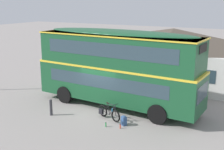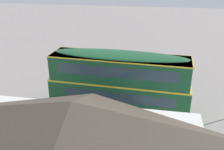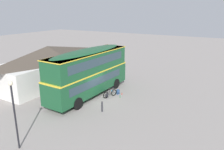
% 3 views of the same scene
% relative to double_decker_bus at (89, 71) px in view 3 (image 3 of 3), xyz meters
% --- Properties ---
extents(ground_plane, '(120.00, 120.00, 0.00)m').
position_rel_double_decker_bus_xyz_m(ground_plane, '(-0.68, -1.23, -2.64)').
color(ground_plane, gray).
extents(double_decker_bus, '(10.59, 3.01, 4.79)m').
position_rel_double_decker_bus_xyz_m(double_decker_bus, '(0.00, 0.00, 0.00)').
color(double_decker_bus, black).
rests_on(double_decker_bus, ground).
extents(touring_bicycle, '(1.68, 0.71, 1.00)m').
position_rel_double_decker_bus_xyz_m(touring_bicycle, '(0.54, -2.06, -2.27)').
color(touring_bicycle, black).
rests_on(touring_bicycle, ground).
extents(backpack_on_ground, '(0.35, 0.34, 0.54)m').
position_rel_double_decker_bus_xyz_m(backpack_on_ground, '(1.69, -2.40, -2.37)').
color(backpack_on_ground, '#2D4C7A').
rests_on(backpack_on_ground, ground).
extents(water_bottle_green_metal, '(0.07, 0.07, 0.25)m').
position_rel_double_decker_bus_xyz_m(water_bottle_green_metal, '(0.96, -3.04, -2.53)').
color(water_bottle_green_metal, green).
rests_on(water_bottle_green_metal, ground).
extents(water_bottle_red_squeeze, '(0.07, 0.07, 0.25)m').
position_rel_double_decker_bus_xyz_m(water_bottle_red_squeeze, '(1.72, -2.85, -2.53)').
color(water_bottle_red_squeeze, '#D84C33').
rests_on(water_bottle_red_squeeze, ground).
extents(pub_building, '(13.56, 5.77, 4.39)m').
position_rel_double_decker_bus_xyz_m(pub_building, '(1.25, 6.91, -0.40)').
color(pub_building, silver).
rests_on(pub_building, ground).
extents(street_lamp, '(0.28, 0.28, 4.51)m').
position_rel_double_decker_bus_xyz_m(street_lamp, '(-9.71, -1.39, 0.15)').
color(street_lamp, black).
rests_on(street_lamp, ground).
extents(kerb_bollard, '(0.16, 0.16, 0.97)m').
position_rel_double_decker_bus_xyz_m(kerb_bollard, '(-2.63, -3.18, -2.15)').
color(kerb_bollard, '#333338').
rests_on(kerb_bollard, ground).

